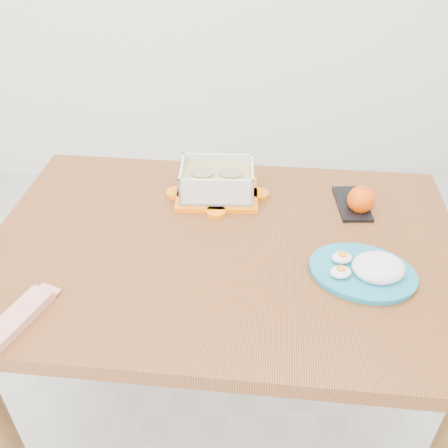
{
  "coord_description": "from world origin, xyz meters",
  "views": [
    {
      "loc": [
        0.05,
        -0.75,
        1.51
      ],
      "look_at": [
        0.08,
        0.17,
        0.81
      ],
      "focal_mm": 40.0,
      "sensor_mm": 36.0,
      "label": 1
    }
  ],
  "objects_px": {
    "food_container": "(217,182)",
    "rice_plate": "(368,269)",
    "smartphone": "(352,204)",
    "orange_fruit": "(361,200)",
    "dining_table": "(224,276)"
  },
  "relations": [
    {
      "from": "food_container",
      "to": "rice_plate",
      "type": "relative_size",
      "value": 0.76
    },
    {
      "from": "rice_plate",
      "to": "smartphone",
      "type": "height_order",
      "value": "rice_plate"
    },
    {
      "from": "rice_plate",
      "to": "food_container",
      "type": "bearing_deg",
      "value": 156.08
    },
    {
      "from": "orange_fruit",
      "to": "smartphone",
      "type": "height_order",
      "value": "orange_fruit"
    },
    {
      "from": "food_container",
      "to": "rice_plate",
      "type": "height_order",
      "value": "food_container"
    },
    {
      "from": "dining_table",
      "to": "smartphone",
      "type": "distance_m",
      "value": 0.39
    },
    {
      "from": "rice_plate",
      "to": "smartphone",
      "type": "relative_size",
      "value": 1.91
    },
    {
      "from": "rice_plate",
      "to": "smartphone",
      "type": "distance_m",
      "value": 0.27
    },
    {
      "from": "food_container",
      "to": "smartphone",
      "type": "bearing_deg",
      "value": -5.71
    },
    {
      "from": "orange_fruit",
      "to": "dining_table",
      "type": "bearing_deg",
      "value": -160.61
    },
    {
      "from": "orange_fruit",
      "to": "rice_plate",
      "type": "bearing_deg",
      "value": -100.3
    },
    {
      "from": "dining_table",
      "to": "food_container",
      "type": "distance_m",
      "value": 0.26
    },
    {
      "from": "dining_table",
      "to": "rice_plate",
      "type": "relative_size",
      "value": 4.09
    },
    {
      "from": "food_container",
      "to": "rice_plate",
      "type": "distance_m",
      "value": 0.46
    },
    {
      "from": "orange_fruit",
      "to": "smartphone",
      "type": "bearing_deg",
      "value": 115.21
    }
  ]
}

